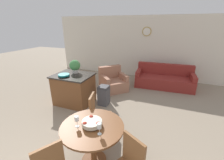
# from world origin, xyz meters

# --- Properties ---
(wall_back) EXTENTS (8.00, 0.09, 2.70)m
(wall_back) POSITION_xyz_m (0.00, 6.13, 1.35)
(wall_back) COLOR silver
(wall_back) RESTS_ON ground_plane
(dining_table) EXTENTS (1.05, 1.05, 0.77)m
(dining_table) POSITION_xyz_m (0.40, 1.08, 0.60)
(dining_table) COLOR brown
(dining_table) RESTS_ON ground_plane
(dining_chair_far_side) EXTENTS (0.51, 0.51, 0.95)m
(dining_chair_far_side) POSITION_xyz_m (0.13, 1.79, 0.52)
(dining_chair_far_side) COLOR brown
(dining_chair_far_side) RESTS_ON ground_plane
(fruit_bowl) EXTENTS (0.33, 0.33, 0.12)m
(fruit_bowl) POSITION_xyz_m (0.40, 1.07, 0.84)
(fruit_bowl) COLOR #B7B29E
(fruit_bowl) RESTS_ON dining_table
(wine_glass_left) EXTENTS (0.07, 0.07, 0.19)m
(wine_glass_left) POSITION_xyz_m (0.18, 0.97, 0.91)
(wine_glass_left) COLOR silver
(wine_glass_left) RESTS_ON dining_table
(wine_glass_right) EXTENTS (0.07, 0.07, 0.19)m
(wine_glass_right) POSITION_xyz_m (0.60, 0.94, 0.91)
(wine_glass_right) COLOR silver
(wine_glass_right) RESTS_ON dining_table
(kitchen_island) EXTENTS (1.13, 0.90, 0.93)m
(kitchen_island) POSITION_xyz_m (-1.18, 2.80, 0.47)
(kitchen_island) COLOR brown
(kitchen_island) RESTS_ON ground_plane
(teal_bowl) EXTENTS (0.32, 0.32, 0.07)m
(teal_bowl) POSITION_xyz_m (-1.33, 2.58, 0.97)
(teal_bowl) COLOR #147A7F
(teal_bowl) RESTS_ON kitchen_island
(potted_plant) EXTENTS (0.33, 0.33, 0.40)m
(potted_plant) POSITION_xyz_m (-1.22, 3.00, 1.14)
(potted_plant) COLOR beige
(potted_plant) RESTS_ON kitchen_island
(trash_bin) EXTENTS (0.29, 0.32, 0.60)m
(trash_bin) POSITION_xyz_m (-0.29, 3.03, 0.30)
(trash_bin) COLOR #47474C
(trash_bin) RESTS_ON ground_plane
(couch) EXTENTS (2.20, 1.06, 0.84)m
(couch) POSITION_xyz_m (1.34, 5.22, 0.29)
(couch) COLOR maroon
(couch) RESTS_ON ground_plane
(armchair) EXTENTS (1.22, 1.22, 0.85)m
(armchair) POSITION_xyz_m (-0.43, 4.18, 0.29)
(armchair) COLOR #A87056
(armchair) RESTS_ON ground_plane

